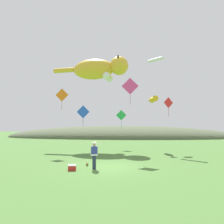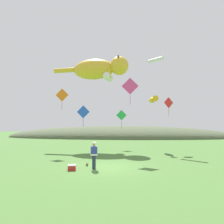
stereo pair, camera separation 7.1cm
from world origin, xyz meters
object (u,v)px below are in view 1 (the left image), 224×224
picnic_cooler (72,168)px  kite_diamond_orange (62,95)px  kite_fish_windsock (153,100)px  kite_tube_streamer (156,60)px  kite_diamond_pink (130,86)px  kite_giant_cat (99,69)px  kite_diamond_red (168,103)px  festival_attendant (94,154)px  kite_diamond_blue (83,112)px  kite_diamond_green (121,115)px  kite_spool (87,164)px

picnic_cooler → kite_diamond_orange: size_ratio=0.24×
kite_fish_windsock → kite_tube_streamer: kite_tube_streamer is taller
kite_tube_streamer → kite_diamond_pink: (-3.23, -6.10, -4.34)m
kite_giant_cat → kite_diamond_red: 9.81m
kite_diamond_orange → kite_diamond_red: (11.12, 2.12, -0.65)m
festival_attendant → kite_diamond_blue: (-2.29, 7.08, 3.24)m
kite_diamond_orange → kite_giant_cat: bearing=59.3°
kite_tube_streamer → kite_diamond_blue: (-8.02, -3.43, -6.46)m
kite_diamond_blue → kite_diamond_green: bearing=47.4°
festival_attendant → kite_giant_cat: bearing=96.2°
kite_giant_cat → kite_tube_streamer: size_ratio=5.59×
kite_tube_streamer → kite_diamond_blue: size_ratio=0.79×
festival_attendant → kite_diamond_blue: bearing=107.9°
festival_attendant → kite_diamond_red: (6.75, 8.69, 4.30)m
kite_diamond_pink → kite_tube_streamer: bearing=62.1°
kite_spool → kite_diamond_orange: size_ratio=0.10×
kite_fish_windsock → festival_attendant: bearing=-117.5°
kite_tube_streamer → picnic_cooler: bearing=-122.8°
kite_fish_windsock → kite_diamond_green: (-3.69, 1.20, -1.76)m
kite_diamond_blue → kite_giant_cat: bearing=77.9°
picnic_cooler → kite_diamond_red: 13.24m
picnic_cooler → kite_giant_cat: kite_giant_cat is taller
kite_fish_windsock → kite_tube_streamer: (0.48, 0.44, 4.88)m
kite_tube_streamer → kite_diamond_green: 7.88m
kite_tube_streamer → kite_diamond_blue: 10.85m
picnic_cooler → kite_diamond_pink: (3.85, 4.89, 6.13)m
picnic_cooler → kite_giant_cat: 15.69m
kite_diamond_blue → kite_diamond_red: bearing=10.1°
kite_diamond_orange → kite_tube_streamer: bearing=21.3°
kite_giant_cat → kite_tube_streamer: kite_giant_cat is taller
picnic_cooler → kite_tube_streamer: size_ratio=0.30×
picnic_cooler → kite_diamond_blue: bearing=97.1°
kite_giant_cat → kite_diamond_green: 6.62m
festival_attendant → kite_diamond_blue: 8.12m
kite_spool → kite_diamond_blue: (-1.65, 6.15, 4.08)m
festival_attendant → kite_tube_streamer: size_ratio=0.99×
kite_diamond_blue → festival_attendant: bearing=-72.1°
kite_diamond_red → kite_diamond_blue: kite_diamond_red is taller
kite_tube_streamer → kite_diamond_green: (-4.17, 0.76, -6.64)m
kite_diamond_orange → kite_diamond_blue: kite_diamond_orange is taller
picnic_cooler → kite_diamond_orange: kite_diamond_orange is taller
kite_tube_streamer → kite_diamond_orange: size_ratio=0.80×
kite_diamond_orange → kite_fish_windsock: bearing=20.0°
festival_attendant → kite_tube_streamer: 15.41m
kite_fish_windsock → kite_diamond_blue: 8.27m
kite_diamond_green → kite_diamond_red: size_ratio=1.03×
kite_giant_cat → kite_fish_windsock: 7.95m
kite_diamond_orange → kite_diamond_blue: bearing=13.9°
kite_fish_windsock → kite_diamond_blue: kite_fish_windsock is taller
kite_giant_cat → kite_diamond_orange: bearing=-120.7°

